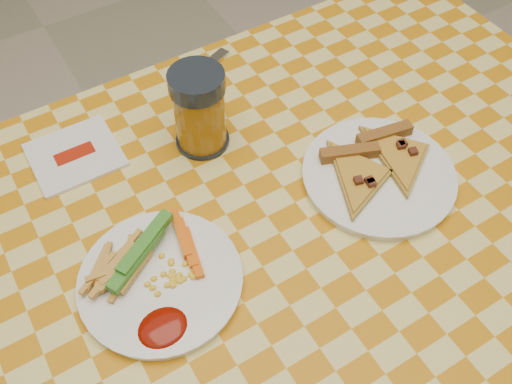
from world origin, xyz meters
TOP-DOWN VIEW (x-y plane):
  - table at (0.00, 0.00)m, footprint 1.28×0.88m
  - plate_left at (-0.19, 0.01)m, footprint 0.29×0.29m
  - plate_right at (0.19, 0.01)m, footprint 0.31×0.31m
  - fries_veggies at (-0.19, 0.03)m, footprint 0.20×0.19m
  - pizza_slices at (0.19, 0.02)m, footprint 0.24×0.21m
  - drink_glass at (-0.01, 0.22)m, footprint 0.09×0.09m
  - napkin at (-0.21, 0.30)m, footprint 0.14×0.13m
  - fork at (0.07, 0.38)m, footprint 0.14×0.07m

SIDE VIEW (x-z plane):
  - table at x=0.00m, z-range 0.30..1.06m
  - napkin at x=-0.21m, z-range 0.76..0.76m
  - fork at x=0.07m, z-range 0.76..0.76m
  - plate_left at x=-0.19m, z-range 0.76..0.77m
  - plate_right at x=0.19m, z-range 0.76..0.77m
  - pizza_slices at x=0.19m, z-range 0.76..0.79m
  - fries_veggies at x=-0.19m, z-range 0.76..0.80m
  - drink_glass at x=-0.01m, z-range 0.75..0.90m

